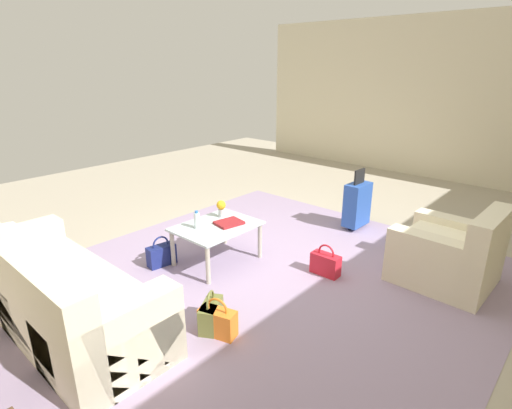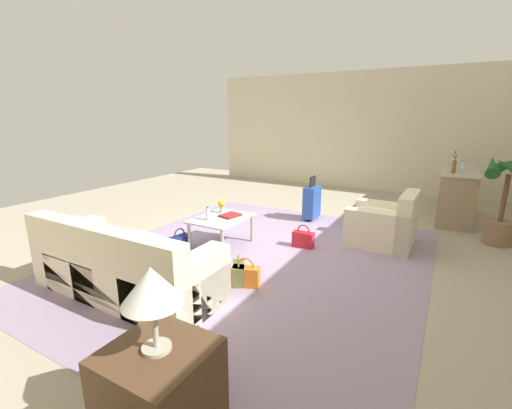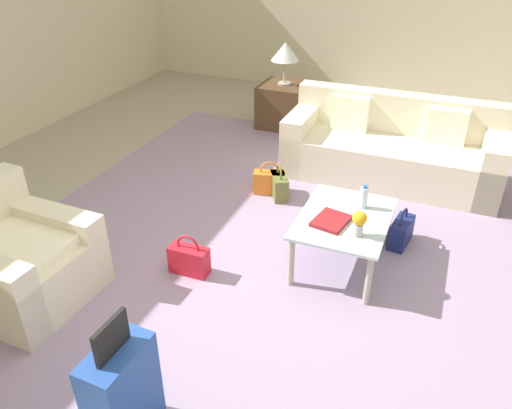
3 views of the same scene
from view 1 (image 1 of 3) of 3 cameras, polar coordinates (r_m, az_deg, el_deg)
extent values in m
plane|color=#A89E89|center=(4.70, 2.34, -8.31)|extent=(12.00, 12.00, 0.00)
cube|color=beige|center=(8.72, 24.80, 13.48)|extent=(0.12, 8.00, 3.10)
cube|color=#9984A3|center=(4.19, -0.83, -11.96)|extent=(5.20, 4.40, 0.01)
cube|color=beige|center=(3.94, -25.47, -12.53)|extent=(0.85, 2.24, 0.45)
cube|color=beige|center=(3.76, -30.36, -11.23)|extent=(0.22, 2.24, 0.87)
cube|color=beige|center=(4.75, -30.54, -6.52)|extent=(0.85, 0.24, 0.65)
cube|color=beige|center=(3.12, -17.92, -18.34)|extent=(0.85, 0.24, 0.65)
cube|color=white|center=(4.16, -31.03, -5.52)|extent=(0.15, 0.40, 0.41)
cube|color=white|center=(3.29, -25.37, -10.91)|extent=(0.14, 0.40, 0.41)
cube|color=beige|center=(4.69, 25.25, -7.39)|extent=(0.90, 0.96, 0.44)
cube|color=beige|center=(4.53, 29.97, -6.23)|extent=(0.88, 0.23, 0.85)
cube|color=beige|center=(4.36, 23.92, -8.02)|extent=(0.23, 0.94, 0.60)
cube|color=beige|center=(4.96, 26.66, -5.16)|extent=(0.23, 0.94, 0.60)
cube|color=white|center=(4.60, 25.12, -4.32)|extent=(0.65, 0.69, 0.08)
cube|color=silver|center=(4.56, -5.65, -3.10)|extent=(0.92, 0.70, 0.02)
cylinder|color=#ADA899|center=(4.73, 0.55, -5.19)|extent=(0.05, 0.05, 0.44)
cylinder|color=#ADA899|center=(4.21, -6.89, -8.60)|extent=(0.05, 0.05, 0.44)
cylinder|color=#ADA899|center=(5.11, -4.48, -3.33)|extent=(0.05, 0.05, 0.44)
cylinder|color=#ADA899|center=(4.63, -11.82, -6.18)|extent=(0.05, 0.05, 0.44)
cylinder|color=silver|center=(4.47, -8.45, -2.27)|extent=(0.06, 0.06, 0.18)
cylinder|color=#2D6BBC|center=(4.44, -8.51, -1.05)|extent=(0.04, 0.04, 0.02)
cube|color=maroon|center=(4.57, -3.88, -2.62)|extent=(0.33, 0.29, 0.03)
cylinder|color=#B2B7BC|center=(4.78, -4.97, -1.20)|extent=(0.07, 0.07, 0.10)
sphere|color=gold|center=(4.75, -5.01, -0.07)|extent=(0.11, 0.11, 0.11)
cube|color=#2851AD|center=(5.71, 14.24, 0.02)|extent=(0.41, 0.23, 0.60)
cube|color=black|center=(5.60, 14.57, 3.88)|extent=(0.24, 0.03, 0.20)
cylinder|color=black|center=(5.94, 14.66, -2.62)|extent=(0.02, 0.05, 0.05)
cylinder|color=black|center=(5.71, 13.26, -3.40)|extent=(0.02, 0.05, 0.05)
cube|color=olive|center=(3.63, -6.45, -15.46)|extent=(0.35, 0.28, 0.24)
torus|color=olive|center=(3.55, -6.53, -13.60)|extent=(0.18, 0.12, 0.20)
cube|color=navy|center=(4.73, -13.34, -7.09)|extent=(0.34, 0.19, 0.24)
torus|color=navy|center=(4.67, -13.47, -5.55)|extent=(0.20, 0.05, 0.20)
cube|color=orange|center=(3.54, -5.48, -16.45)|extent=(0.23, 0.35, 0.24)
torus|color=orange|center=(3.46, -5.56, -14.56)|extent=(0.07, 0.19, 0.20)
cube|color=red|center=(4.47, 9.89, -8.44)|extent=(0.15, 0.32, 0.24)
torus|color=red|center=(4.41, 10.00, -6.83)|extent=(0.02, 0.20, 0.20)
camera|label=2|loc=(1.27, -123.39, -22.13)|focal=24.00mm
camera|label=3|loc=(7.25, 11.35, 21.78)|focal=35.00mm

